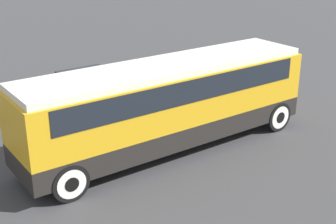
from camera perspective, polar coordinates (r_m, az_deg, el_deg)
name	(u,v)px	position (r m, az deg, el deg)	size (l,w,h in m)	color
ground_plane	(168,149)	(16.87, 0.00, -4.52)	(120.00, 120.00, 0.00)	#38383A
tour_bus	(170,98)	(16.17, 0.28, 1.71)	(10.79, 2.55, 3.17)	black
parked_car_mid	(89,86)	(21.60, -9.64, 3.10)	(4.20, 1.95, 1.43)	black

